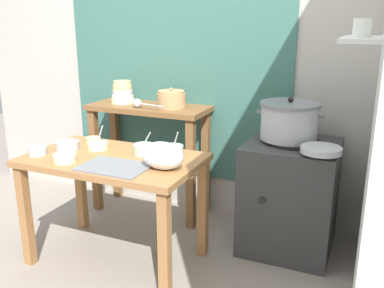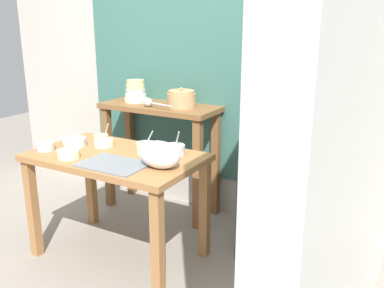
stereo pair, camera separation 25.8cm
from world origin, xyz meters
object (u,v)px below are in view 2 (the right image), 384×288
Objects in this scene: steamer_pot at (295,123)px; clay_pot at (181,99)px; prep_bowl_4 at (45,146)px; prep_bowl_6 at (146,147)px; stove_block at (295,200)px; plastic_bag at (160,155)px; ladle at (149,102)px; prep_bowl_0 at (174,150)px; prep_bowl_3 at (75,142)px; prep_bowl_2 at (68,154)px; prep_bowl_5 at (101,137)px; wide_pan at (323,154)px; bowl_stack_enamel at (136,92)px; serving_tray at (114,164)px; back_shelf_table at (160,132)px; prep_table at (117,171)px; prep_bowl_1 at (104,142)px.

steamer_pot is 2.02× the size of clay_pot.
prep_bowl_4 is 0.68m from prep_bowl_6.
stove_block is 3.00× the size of plastic_bag.
ladle reaches higher than prep_bowl_0.
plastic_bag reaches higher than prep_bowl_3.
prep_bowl_3 is at bearing 126.07° from prep_bowl_2.
prep_bowl_5 is at bearing 68.79° from prep_bowl_3.
prep_bowl_6 reaches higher than wide_pan.
stove_block is 2.70× the size of ladle.
prep_bowl_0 is 1.07× the size of prep_bowl_6.
clay_pot is 1.23m from wide_pan.
prep_bowl_0 reaches higher than prep_bowl_4.
plastic_bag is at bearing -76.60° from prep_bowl_0.
bowl_stack_enamel is at bearing 174.95° from steamer_pot.
prep_bowl_4 is (-0.06, -0.92, -0.23)m from bowl_stack_enamel.
ladle is at bearing -29.27° from bowl_stack_enamel.
prep_bowl_5 reaches higher than serving_tray.
stove_block is 1.95× the size of serving_tray.
back_shelf_table is 2.40× the size of serving_tray.
prep_bowl_2 is at bearing -53.93° from prep_bowl_3.
prep_bowl_0 is (0.33, 0.18, 0.15)m from prep_table.
prep_bowl_5 is (0.17, 0.35, -0.00)m from prep_bowl_4.
prep_bowl_3 is (-0.37, 0.02, 0.14)m from prep_table.
prep_bowl_5 is at bearing -160.60° from steamer_pot.
prep_table is 0.26m from prep_bowl_1.
prep_bowl_5 is at bearing -171.88° from wide_pan.
plastic_bag is at bearing -39.42° from prep_bowl_6.
clay_pot is at bearing 116.61° from prep_bowl_0.
ladle is at bearing 137.80° from prep_bowl_0.
prep_bowl_4 is (-0.85, -0.08, -0.05)m from plastic_bag.
ladle is 2.49× the size of prep_bowl_4.
serving_tray is at bearing -72.89° from back_shelf_table.
prep_bowl_1 is 0.34m from prep_bowl_6.
prep_bowl_5 is (0.11, -0.56, -0.24)m from bowl_stack_enamel.
ladle is (-0.18, 0.64, 0.33)m from prep_table.
prep_bowl_6 is at bearing -57.17° from ladle.
back_shelf_table is (-0.16, 0.75, 0.07)m from prep_table.
clay_pot is 0.68m from prep_bowl_0.
bowl_stack_enamel is 1.66m from wide_pan.
bowl_stack_enamel is at bearing 92.64° from prep_bowl_3.
prep_bowl_6 is (-0.81, -0.52, -0.15)m from steamer_pot.
back_shelf_table is 2.16× the size of steamer_pot.
back_shelf_table reaches higher than prep_bowl_4.
back_shelf_table is 0.97m from serving_tray.
stove_block reaches higher than prep_table.
prep_bowl_3 is (-0.16, 0.22, 0.00)m from prep_bowl_2.
stove_block is 1.02m from plastic_bag.
ladle is at bearing 122.83° from prep_bowl_6.
prep_bowl_2 is (-0.33, -0.03, 0.02)m from serving_tray.
stove_block is 3.18× the size of wide_pan.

